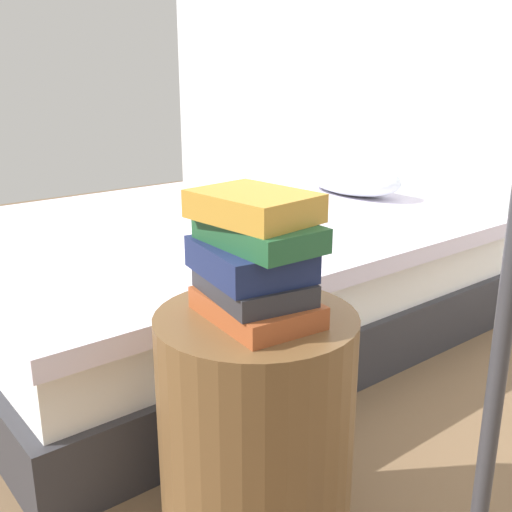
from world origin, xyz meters
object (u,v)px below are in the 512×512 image
(book_rust, at_px, (256,307))
(book_forest, at_px, (258,233))
(bed, at_px, (214,273))
(side_table, at_px, (256,435))
(book_navy, at_px, (250,259))
(book_ochre, at_px, (255,206))
(book_charcoal, at_px, (254,286))

(book_rust, relative_size, book_forest, 0.99)
(bed, relative_size, book_rust, 8.00)
(bed, relative_size, side_table, 3.59)
(book_navy, height_order, book_forest, book_forest)
(side_table, bearing_deg, book_navy, -144.31)
(book_ochre, bearing_deg, side_table, -28.97)
(side_table, relative_size, book_forest, 2.20)
(bed, xyz_separation_m, book_charcoal, (1.06, -0.62, 0.39))
(book_forest, bearing_deg, book_ochre, 163.32)
(book_rust, height_order, book_navy, book_navy)
(book_charcoal, bearing_deg, book_ochre, 145.21)
(side_table, xyz_separation_m, book_navy, (-0.01, -0.01, 0.40))
(book_charcoal, xyz_separation_m, book_ochre, (-0.01, 0.01, 0.16))
(bed, xyz_separation_m, side_table, (1.06, -0.62, 0.05))
(book_charcoal, bearing_deg, side_table, 123.07)
(bed, xyz_separation_m, book_forest, (1.07, -0.62, 0.50))
(side_table, bearing_deg, book_ochre, 157.41)
(book_rust, distance_m, book_charcoal, 0.04)
(book_charcoal, distance_m, book_forest, 0.11)
(bed, distance_m, book_charcoal, 1.30)
(book_navy, bearing_deg, bed, 158.71)
(book_rust, bearing_deg, side_table, 146.82)
(side_table, distance_m, book_charcoal, 0.35)
(book_rust, height_order, book_ochre, book_ochre)
(bed, relative_size, book_charcoal, 8.62)
(bed, relative_size, book_navy, 8.62)
(bed, height_order, side_table, bed)
(book_ochre, bearing_deg, book_forest, -24.49)
(book_rust, xyz_separation_m, book_charcoal, (-0.00, -0.00, 0.04))
(book_forest, xyz_separation_m, book_ochre, (-0.02, 0.01, 0.05))
(book_rust, xyz_separation_m, book_forest, (0.00, 0.00, 0.15))
(bed, bearing_deg, book_charcoal, -30.83)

